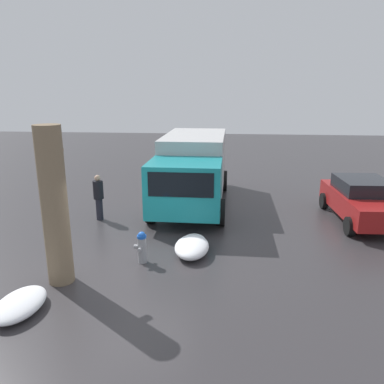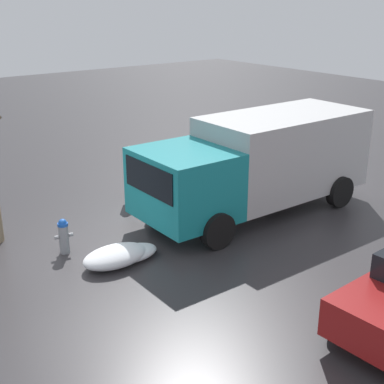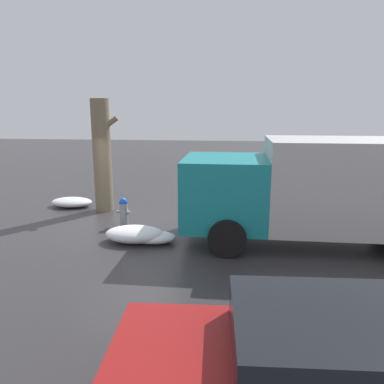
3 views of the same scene
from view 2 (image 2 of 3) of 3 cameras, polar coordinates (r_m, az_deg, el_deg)
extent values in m
plane|color=#333033|center=(13.08, -13.37, -6.30)|extent=(60.00, 60.00, 0.00)
cylinder|color=gray|center=(12.93, -13.50, -4.93)|extent=(0.23, 0.23, 0.69)
cylinder|color=blue|center=(12.78, -13.63, -3.38)|extent=(0.25, 0.25, 0.07)
sphere|color=blue|center=(12.77, -13.65, -3.24)|extent=(0.20, 0.20, 0.20)
cylinder|color=gray|center=(13.05, -13.72, -4.32)|extent=(0.13, 0.12, 0.11)
cylinder|color=gray|center=(12.87, -14.24, -4.73)|extent=(0.11, 0.10, 0.09)
cylinder|color=gray|center=(12.94, -12.81, -4.46)|extent=(0.11, 0.10, 0.09)
cube|color=teal|center=(13.28, -0.80, 0.83)|extent=(2.11, 2.40, 1.72)
cube|color=black|center=(12.61, -4.68, 1.35)|extent=(0.05, 2.00, 0.76)
cube|color=#BCBCBC|center=(15.40, 9.62, 4.21)|extent=(4.81, 2.43, 2.21)
cylinder|color=black|center=(12.79, 2.76, -4.14)|extent=(0.90, 0.29, 0.90)
cylinder|color=black|center=(14.56, -3.22, -1.05)|extent=(0.90, 0.29, 0.90)
cylinder|color=black|center=(15.87, 15.49, 0.05)|extent=(0.90, 0.29, 0.90)
cylinder|color=black|center=(17.33, 9.33, 2.21)|extent=(0.90, 0.29, 0.90)
cylinder|color=#23232D|center=(16.13, -6.52, 0.73)|extent=(0.24, 0.24, 0.76)
cylinder|color=black|center=(15.92, -6.62, 3.09)|extent=(0.35, 0.35, 0.63)
sphere|color=tan|center=(15.80, -6.68, 4.55)|extent=(0.21, 0.21, 0.21)
cylinder|color=black|center=(10.10, 15.51, -13.04)|extent=(0.61, 0.23, 0.60)
ellipsoid|color=white|center=(12.45, -6.42, -6.52)|extent=(1.26, 0.76, 0.29)
ellipsoid|color=white|center=(12.23, -8.19, -6.80)|extent=(1.55, 0.94, 0.41)
camera|label=1|loc=(9.82, -63.15, 1.53)|focal=35.00mm
camera|label=3|loc=(7.99, 45.30, -2.90)|focal=35.00mm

